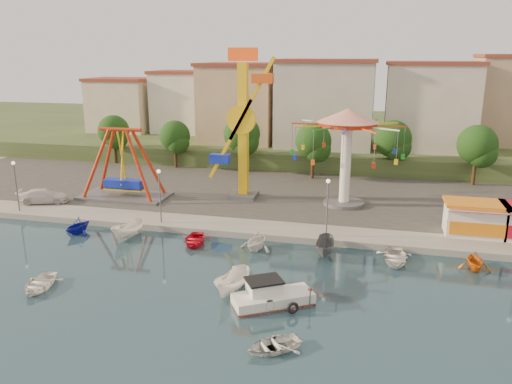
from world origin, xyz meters
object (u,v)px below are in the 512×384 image
(wave_swinger, at_px, (347,135))
(rowboat_a, at_px, (39,284))
(pirate_ship_ride, at_px, (123,165))
(cabin_motorboat, at_px, (271,298))
(van, at_px, (44,196))
(skiff, at_px, (233,283))
(kamikaze_tower, at_px, (245,129))

(wave_swinger, xyz_separation_m, rowboat_a, (-20.13, -24.33, -7.81))
(pirate_ship_ride, relative_size, cabin_motorboat, 1.75)
(pirate_ship_ride, height_order, van, pirate_ship_ride)
(pirate_ship_ride, distance_m, skiff, 26.46)
(skiff, bearing_deg, wave_swinger, 87.51)
(rowboat_a, bearing_deg, pirate_ship_ride, 91.87)
(kamikaze_tower, height_order, rowboat_a, kamikaze_tower)
(cabin_motorboat, distance_m, van, 32.90)
(skiff, height_order, van, van)
(pirate_ship_ride, relative_size, kamikaze_tower, 0.61)
(wave_swinger, xyz_separation_m, skiff, (-6.29, -21.70, -7.41))
(rowboat_a, xyz_separation_m, van, (-12.04, 17.35, 0.98))
(van, bearing_deg, cabin_motorboat, -139.15)
(pirate_ship_ride, height_order, cabin_motorboat, pirate_ship_ride)
(kamikaze_tower, xyz_separation_m, skiff, (4.78, -21.68, -7.76))
(kamikaze_tower, bearing_deg, wave_swinger, 0.15)
(rowboat_a, bearing_deg, van, 114.92)
(cabin_motorboat, bearing_deg, skiff, 129.58)
(kamikaze_tower, distance_m, cabin_motorboat, 25.30)
(kamikaze_tower, bearing_deg, cabin_motorboat, -71.10)
(pirate_ship_ride, bearing_deg, cabin_motorboat, -42.97)
(wave_swinger, bearing_deg, kamikaze_tower, -179.85)
(rowboat_a, bearing_deg, skiff, 0.90)
(wave_swinger, height_order, cabin_motorboat, wave_swinger)
(pirate_ship_ride, xyz_separation_m, rowboat_a, (4.43, -21.42, -4.01))
(cabin_motorboat, height_order, van, van)
(van, bearing_deg, kamikaze_tower, -92.32)
(wave_swinger, xyz_separation_m, van, (-32.17, -6.97, -6.83))
(kamikaze_tower, relative_size, wave_swinger, 1.42)
(kamikaze_tower, bearing_deg, van, -161.79)
(wave_swinger, bearing_deg, van, -167.77)
(skiff, bearing_deg, rowboat_a, -155.61)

